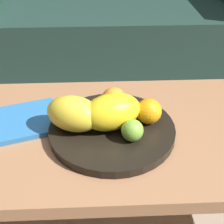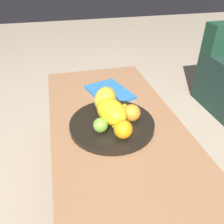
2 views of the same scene
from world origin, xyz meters
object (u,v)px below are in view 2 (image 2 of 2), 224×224
banana_bunch (120,116)px  melon_large_front (112,112)px  fruit_bowl (112,124)px  orange_front (132,113)px  orange_left (123,129)px  magazine (109,92)px  apple_front (101,125)px  coffee_table (118,136)px  melon_smaller_beside (106,99)px

banana_bunch → melon_large_front: bearing=-94.4°
fruit_bowl → orange_front: size_ratio=4.83×
melon_large_front → orange_front: size_ratio=2.24×
orange_left → melon_large_front: bearing=-169.5°
fruit_bowl → orange_left: orange_left is taller
fruit_bowl → magazine: fruit_bowl is taller
orange_front → banana_bunch: orange_front is taller
banana_bunch → magazine: banana_bunch is taller
fruit_bowl → orange_left: (0.11, 0.02, 0.05)m
apple_front → banana_bunch: 0.11m
melon_large_front → magazine: 0.30m
orange_left → apple_front: 0.09m
fruit_bowl → melon_large_front: 0.06m
orange_left → magazine: size_ratio=0.30×
coffee_table → orange_left: 0.13m
orange_front → banana_bunch: (-0.01, -0.05, -0.01)m
fruit_bowl → banana_bunch: bearing=86.7°
orange_front → magazine: orange_front is taller
melon_large_front → orange_front: 0.09m
fruit_bowl → magazine: (-0.28, 0.06, -0.00)m
coffee_table → banana_bunch: bearing=148.6°
coffee_table → orange_front: (-0.01, 0.06, 0.11)m
coffee_table → apple_front: apple_front is taller
coffee_table → melon_large_front: melon_large_front is taller
orange_front → apple_front: orange_front is taller
orange_front → magazine: size_ratio=0.30×
melon_large_front → apple_front: 0.08m
coffee_table → orange_left: orange_left is taller
fruit_bowl → melon_smaller_beside: 0.12m
melon_smaller_beside → banana_bunch: 0.12m
coffee_table → fruit_bowl: fruit_bowl is taller
melon_smaller_beside → apple_front: bearing=-19.6°
orange_front → banana_bunch: bearing=-97.8°
fruit_bowl → banana_bunch: banana_bunch is taller
orange_left → apple_front: orange_left is taller
banana_bunch → magazine: (-0.29, 0.02, -0.04)m
magazine → melon_smaller_beside: bearing=-35.5°
fruit_bowl → apple_front: apple_front is taller
coffee_table → banana_bunch: size_ratio=8.27×
orange_front → orange_left: bearing=-34.1°
coffee_table → melon_smaller_beside: 0.18m
fruit_bowl → orange_left: 0.12m
melon_smaller_beside → orange_front: size_ratio=2.07×
apple_front → magazine: size_ratio=0.24×
fruit_bowl → apple_front: size_ratio=5.99×
melon_large_front → banana_bunch: melon_large_front is taller
magazine → coffee_table: bearing=-23.2°
melon_large_front → banana_bunch: 0.05m
coffee_table → melon_large_front: size_ratio=7.55×
orange_front → orange_left: size_ratio=1.01×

